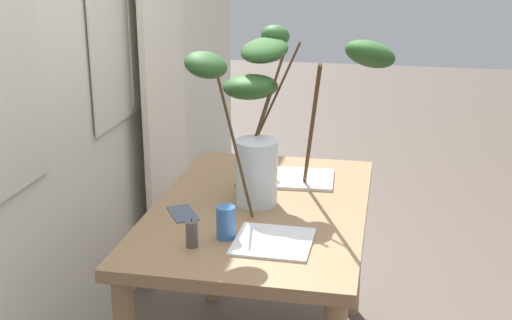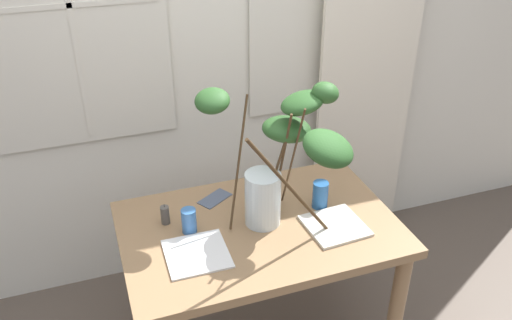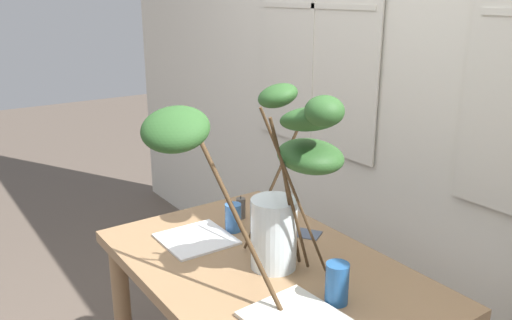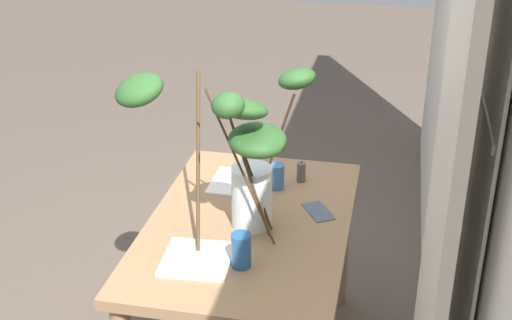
{
  "view_description": "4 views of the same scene",
  "coord_description": "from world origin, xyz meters",
  "px_view_note": "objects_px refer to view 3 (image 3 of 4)",
  "views": [
    {
      "loc": [
        -2.37,
        -0.45,
        1.72
      ],
      "look_at": [
        -0.02,
        0.01,
        0.92
      ],
      "focal_mm": 48.52,
      "sensor_mm": 36.0,
      "label": 1
    },
    {
      "loc": [
        -0.65,
        -1.81,
        2.19
      ],
      "look_at": [
        -0.02,
        -0.01,
        1.08
      ],
      "focal_mm": 37.88,
      "sensor_mm": 36.0,
      "label": 2
    },
    {
      "loc": [
        1.34,
        -0.97,
        1.64
      ],
      "look_at": [
        -0.04,
        -0.02,
        1.11
      ],
      "focal_mm": 37.38,
      "sensor_mm": 36.0,
      "label": 3
    },
    {
      "loc": [
        2.38,
        0.52,
        2.17
      ],
      "look_at": [
        0.05,
        0.04,
        1.03
      ],
      "focal_mm": 49.7,
      "sensor_mm": 36.0,
      "label": 4
    }
  ],
  "objects_px": {
    "dining_table": "(266,293)",
    "pillar_candle": "(241,208)",
    "drinking_glass_blue_right": "(337,283)",
    "plate_square_left": "(196,239)",
    "plate_square_right": "(294,318)",
    "vase_with_branches": "(275,176)",
    "drinking_glass_blue_left": "(233,217)"
  },
  "relations": [
    {
      "from": "plate_square_left",
      "to": "plate_square_right",
      "type": "bearing_deg",
      "value": -1.76
    },
    {
      "from": "plate_square_left",
      "to": "pillar_candle",
      "type": "xyz_separation_m",
      "value": [
        -0.08,
        0.26,
        0.04
      ]
    },
    {
      "from": "dining_table",
      "to": "pillar_candle",
      "type": "xyz_separation_m",
      "value": [
        -0.39,
        0.15,
        0.16
      ]
    },
    {
      "from": "plate_square_left",
      "to": "plate_square_right",
      "type": "relative_size",
      "value": 1.03
    },
    {
      "from": "dining_table",
      "to": "pillar_candle",
      "type": "height_order",
      "value": "pillar_candle"
    },
    {
      "from": "dining_table",
      "to": "plate_square_right",
      "type": "height_order",
      "value": "plate_square_right"
    },
    {
      "from": "dining_table",
      "to": "plate_square_left",
      "type": "bearing_deg",
      "value": -161.31
    },
    {
      "from": "dining_table",
      "to": "drinking_glass_blue_right",
      "type": "relative_size",
      "value": 9.29
    },
    {
      "from": "vase_with_branches",
      "to": "pillar_candle",
      "type": "bearing_deg",
      "value": 159.62
    },
    {
      "from": "dining_table",
      "to": "plate_square_left",
      "type": "height_order",
      "value": "plate_square_left"
    },
    {
      "from": "drinking_glass_blue_right",
      "to": "plate_square_right",
      "type": "height_order",
      "value": "drinking_glass_blue_right"
    },
    {
      "from": "vase_with_branches",
      "to": "plate_square_right",
      "type": "height_order",
      "value": "vase_with_branches"
    },
    {
      "from": "vase_with_branches",
      "to": "pillar_candle",
      "type": "distance_m",
      "value": 0.59
    },
    {
      "from": "dining_table",
      "to": "drinking_glass_blue_left",
      "type": "height_order",
      "value": "drinking_glass_blue_left"
    },
    {
      "from": "plate_square_left",
      "to": "vase_with_branches",
      "type": "bearing_deg",
      "value": 11.91
    },
    {
      "from": "dining_table",
      "to": "pillar_candle",
      "type": "distance_m",
      "value": 0.45
    },
    {
      "from": "dining_table",
      "to": "drinking_glass_blue_left",
      "type": "bearing_deg",
      "value": 169.18
    },
    {
      "from": "drinking_glass_blue_left",
      "to": "plate_square_left",
      "type": "bearing_deg",
      "value": -92.97
    },
    {
      "from": "dining_table",
      "to": "drinking_glass_blue_right",
      "type": "bearing_deg",
      "value": 7.35
    },
    {
      "from": "vase_with_branches",
      "to": "plate_square_left",
      "type": "bearing_deg",
      "value": -168.09
    },
    {
      "from": "vase_with_branches",
      "to": "plate_square_left",
      "type": "xyz_separation_m",
      "value": [
        -0.39,
        -0.08,
        -0.35
      ]
    },
    {
      "from": "drinking_glass_blue_left",
      "to": "plate_square_right",
      "type": "relative_size",
      "value": 0.46
    },
    {
      "from": "pillar_candle",
      "to": "plate_square_right",
      "type": "bearing_deg",
      "value": -21.48
    },
    {
      "from": "dining_table",
      "to": "plate_square_right",
      "type": "distance_m",
      "value": 0.36
    },
    {
      "from": "dining_table",
      "to": "plate_square_left",
      "type": "xyz_separation_m",
      "value": [
        -0.31,
        -0.1,
        0.12
      ]
    },
    {
      "from": "drinking_glass_blue_right",
      "to": "plate_square_left",
      "type": "bearing_deg",
      "value": -166.87
    },
    {
      "from": "dining_table",
      "to": "pillar_candle",
      "type": "bearing_deg",
      "value": 158.76
    },
    {
      "from": "plate_square_left",
      "to": "pillar_candle",
      "type": "height_order",
      "value": "pillar_candle"
    },
    {
      "from": "plate_square_left",
      "to": "drinking_glass_blue_right",
      "type": "bearing_deg",
      "value": 13.13
    },
    {
      "from": "dining_table",
      "to": "vase_with_branches",
      "type": "bearing_deg",
      "value": -16.03
    },
    {
      "from": "dining_table",
      "to": "drinking_glass_blue_right",
      "type": "height_order",
      "value": "drinking_glass_blue_right"
    },
    {
      "from": "dining_table",
      "to": "plate_square_left",
      "type": "relative_size",
      "value": 4.76
    }
  ]
}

